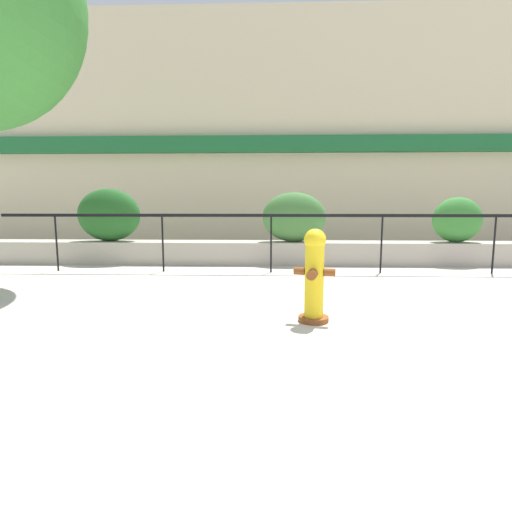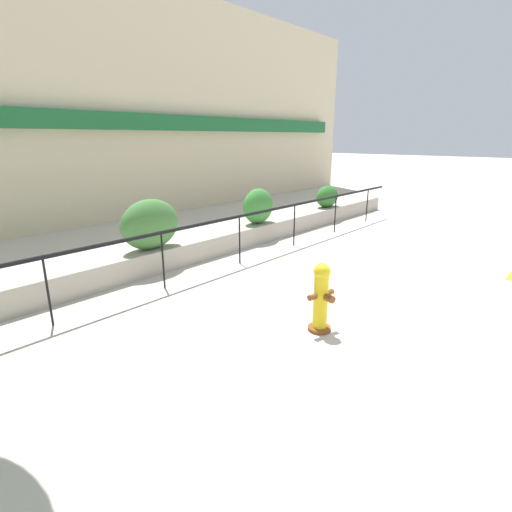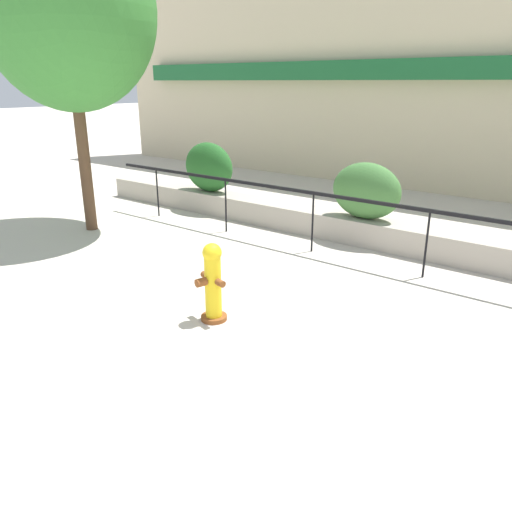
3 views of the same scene
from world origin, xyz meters
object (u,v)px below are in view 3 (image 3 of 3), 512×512
hedge_bush_0 (209,167)px  street_tree (67,11)px  hedge_bush_1 (366,191)px  fire_hydrant (213,282)px

hedge_bush_0 → street_tree: size_ratio=0.23×
hedge_bush_0 → street_tree: 4.33m
hedge_bush_0 → hedge_bush_1: bearing=0.0°
fire_hydrant → street_tree: size_ratio=0.17×
fire_hydrant → hedge_bush_1: bearing=89.8°
hedge_bush_0 → hedge_bush_1: size_ratio=1.01×
hedge_bush_1 → fire_hydrant: 4.38m
hedge_bush_1 → fire_hydrant: (-0.02, -4.36, -0.49)m
hedge_bush_1 → fire_hydrant: size_ratio=1.30×
hedge_bush_1 → street_tree: 6.64m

